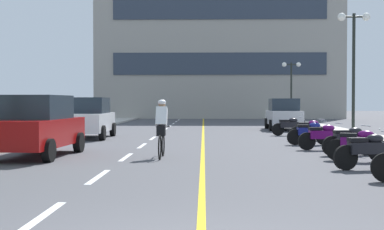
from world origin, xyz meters
name	(u,v)px	position (x,y,z in m)	size (l,w,h in m)	color
ground_plane	(198,134)	(0.00, 21.00, 0.00)	(140.00, 140.00, 0.00)	#47474C
curb_left	(71,130)	(-7.20, 24.00, 0.06)	(2.40, 72.00, 0.12)	#B7B2A8
curb_right	(328,130)	(7.20, 24.00, 0.06)	(2.40, 72.00, 0.12)	#B7B2A8
lane_dash_0	(41,217)	(-2.00, 2.00, 0.00)	(0.14, 2.20, 0.01)	silver
lane_dash_1	(98,177)	(-2.00, 6.00, 0.00)	(0.14, 2.20, 0.01)	silver
lane_dash_2	(126,157)	(-2.00, 10.00, 0.00)	(0.14, 2.20, 0.01)	silver
lane_dash_3	(142,146)	(-2.00, 14.00, 0.00)	(0.14, 2.20, 0.01)	silver
lane_dash_4	(153,138)	(-2.00, 18.00, 0.00)	(0.14, 2.20, 0.01)	silver
lane_dash_5	(160,133)	(-2.00, 22.00, 0.00)	(0.14, 2.20, 0.01)	silver
lane_dash_6	(166,129)	(-2.00, 26.00, 0.00)	(0.14, 2.20, 0.01)	silver
lane_dash_7	(170,126)	(-2.00, 30.00, 0.00)	(0.14, 2.20, 0.01)	silver
lane_dash_8	(173,123)	(-2.00, 34.00, 0.00)	(0.14, 2.20, 0.01)	silver
lane_dash_9	(176,122)	(-2.00, 38.00, 0.00)	(0.14, 2.20, 0.01)	silver
lane_dash_10	(179,120)	(-2.00, 42.00, 0.00)	(0.14, 2.20, 0.01)	silver
lane_dash_11	(181,118)	(-2.00, 46.00, 0.00)	(0.14, 2.20, 0.01)	silver
centre_line_yellow	(203,131)	(0.25, 24.00, 0.00)	(0.12, 66.00, 0.01)	gold
office_building	(218,33)	(1.78, 49.18, 8.83)	(24.32, 8.48, 17.66)	#9E998E
street_lamp_mid	(354,47)	(7.01, 18.43, 4.10)	(1.46, 0.36, 5.50)	black
street_lamp_far	(291,77)	(7.05, 35.35, 3.52)	(1.46, 0.36, 4.58)	black
parked_car_near	(37,126)	(-4.66, 10.12, 0.92)	(2.09, 4.28, 1.82)	black
parked_car_mid	(89,118)	(-4.86, 18.02, 0.92)	(1.98, 4.23, 1.82)	black
parked_car_far	(284,114)	(4.92, 25.20, 0.92)	(2.02, 4.25, 1.82)	black
motorcycle_3	(368,150)	(4.19, 7.31, 0.47)	(1.69, 0.63, 0.92)	black
motorcycle_4	(358,144)	(4.48, 9.03, 0.47)	(1.65, 0.78, 0.92)	black
motorcycle_5	(349,140)	(4.67, 10.60, 0.47)	(1.69, 0.63, 0.92)	black
motorcycle_6	(323,136)	(4.30, 12.45, 0.47)	(1.70, 0.60, 0.92)	black
motorcycle_7	(310,133)	(4.26, 14.47, 0.47)	(1.70, 0.60, 0.92)	black
motorcycle_8	(309,130)	(4.67, 16.59, 0.47)	(1.69, 0.63, 0.92)	black
motorcycle_9	(289,126)	(4.41, 20.00, 0.47)	(1.70, 0.60, 0.92)	black
cyclist_rider	(162,127)	(-0.94, 9.87, 0.89)	(0.42, 1.77, 1.71)	black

